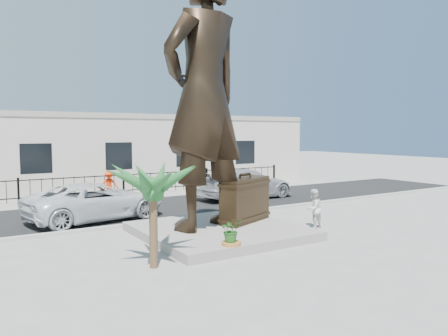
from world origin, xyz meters
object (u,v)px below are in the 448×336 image
at_px(statue, 204,96).
at_px(car_white, 96,201).
at_px(suitcase, 245,200).
at_px(tourist, 313,209).

relative_size(statue, car_white, 1.62).
height_order(statue, car_white, statue).
distance_m(suitcase, tourist, 2.60).
xyz_separation_m(statue, suitcase, (1.81, 0.13, -3.69)).
bearing_deg(statue, suitcase, 169.61).
height_order(statue, suitcase, statue).
bearing_deg(car_white, statue, -164.40).
bearing_deg(suitcase, tourist, -50.10).
xyz_separation_m(suitcase, car_white, (-4.16, 4.64, -0.33)).
relative_size(statue, suitcase, 3.91).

